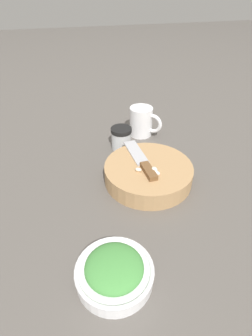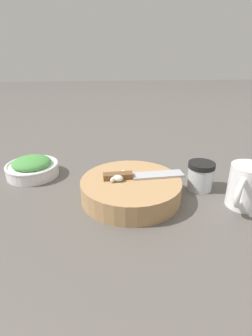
{
  "view_description": "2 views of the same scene",
  "coord_description": "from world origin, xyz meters",
  "px_view_note": "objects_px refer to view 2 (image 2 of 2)",
  "views": [
    {
      "loc": [
        -0.55,
        0.09,
        0.45
      ],
      "look_at": [
        -0.04,
        -0.03,
        0.06
      ],
      "focal_mm": 28.0,
      "sensor_mm": 36.0,
      "label": 1
    },
    {
      "loc": [
        -0.09,
        -0.62,
        0.32
      ],
      "look_at": [
        -0.04,
        -0.03,
        0.05
      ],
      "focal_mm": 28.0,
      "sensor_mm": 36.0,
      "label": 2
    }
  ],
  "objects_px": {
    "coffee_mug": "(246,187)",
    "garlic_cloves": "(117,177)",
    "cutting_board": "(131,189)",
    "herb_bowl": "(32,167)",
    "spice_jar": "(200,176)",
    "chef_knife": "(139,175)"
  },
  "relations": [
    {
      "from": "coffee_mug",
      "to": "herb_bowl",
      "type": "bearing_deg",
      "value": 158.21
    },
    {
      "from": "garlic_cloves",
      "to": "coffee_mug",
      "type": "distance_m",
      "value": 0.28
    },
    {
      "from": "garlic_cloves",
      "to": "coffee_mug",
      "type": "relative_size",
      "value": 0.6
    },
    {
      "from": "garlic_cloves",
      "to": "coffee_mug",
      "type": "height_order",
      "value": "coffee_mug"
    },
    {
      "from": "cutting_board",
      "to": "chef_knife",
      "type": "height_order",
      "value": "chef_knife"
    },
    {
      "from": "coffee_mug",
      "to": "garlic_cloves",
      "type": "bearing_deg",
      "value": 168.07
    },
    {
      "from": "garlic_cloves",
      "to": "herb_bowl",
      "type": "height_order",
      "value": "garlic_cloves"
    },
    {
      "from": "cutting_board",
      "to": "chef_knife",
      "type": "relative_size",
      "value": 1.22
    },
    {
      "from": "chef_knife",
      "to": "coffee_mug",
      "type": "distance_m",
      "value": 0.23
    },
    {
      "from": "garlic_cloves",
      "to": "herb_bowl",
      "type": "relative_size",
      "value": 0.41
    },
    {
      "from": "chef_knife",
      "to": "herb_bowl",
      "type": "height_order",
      "value": "chef_knife"
    },
    {
      "from": "herb_bowl",
      "to": "spice_jar",
      "type": "height_order",
      "value": "spice_jar"
    },
    {
      "from": "herb_bowl",
      "to": "coffee_mug",
      "type": "distance_m",
      "value": 0.54
    },
    {
      "from": "cutting_board",
      "to": "chef_knife",
      "type": "xyz_separation_m",
      "value": [
        0.02,
        0.01,
        0.03
      ]
    },
    {
      "from": "cutting_board",
      "to": "coffee_mug",
      "type": "bearing_deg",
      "value": -12.71
    },
    {
      "from": "garlic_cloves",
      "to": "spice_jar",
      "type": "height_order",
      "value": "spice_jar"
    },
    {
      "from": "chef_knife",
      "to": "spice_jar",
      "type": "distance_m",
      "value": 0.16
    },
    {
      "from": "cutting_board",
      "to": "spice_jar",
      "type": "relative_size",
      "value": 3.31
    },
    {
      "from": "cutting_board",
      "to": "garlic_cloves",
      "type": "xyz_separation_m",
      "value": [
        -0.03,
        0.0,
        0.03
      ]
    },
    {
      "from": "garlic_cloves",
      "to": "spice_jar",
      "type": "bearing_deg",
      "value": 7.83
    },
    {
      "from": "cutting_board",
      "to": "spice_jar",
      "type": "xyz_separation_m",
      "value": [
        0.17,
        0.03,
        0.01
      ]
    },
    {
      "from": "spice_jar",
      "to": "herb_bowl",
      "type": "bearing_deg",
      "value": 165.3
    }
  ]
}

